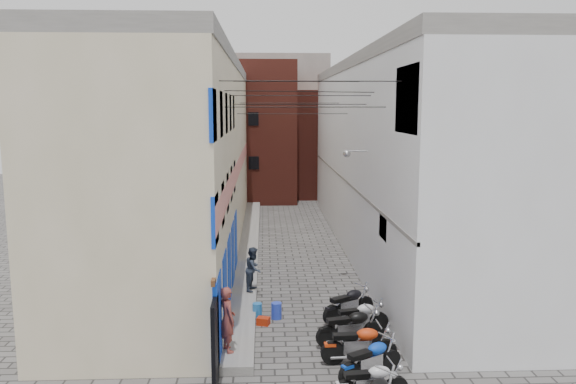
{
  "coord_description": "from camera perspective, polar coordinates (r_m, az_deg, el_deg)",
  "views": [
    {
      "loc": [
        -1.3,
        -13.48,
        6.8
      ],
      "look_at": [
        -0.22,
        11.55,
        3.0
      ],
      "focal_mm": 35.0,
      "sensor_mm": 36.0,
      "label": 1
    }
  ],
  "objects": [
    {
      "name": "ground",
      "position": [
        15.15,
        2.86,
        -18.06
      ],
      "size": [
        90.0,
        90.0,
        0.0
      ],
      "primitive_type": "plane",
      "color": "#524F4D",
      "rests_on": "ground"
    },
    {
      "name": "plinth",
      "position": [
        27.31,
        -3.98,
        -5.54
      ],
      "size": [
        0.9,
        26.0,
        0.25
      ],
      "primitive_type": "cube",
      "color": "slate",
      "rests_on": "ground"
    },
    {
      "name": "building_left",
      "position": [
        26.78,
        -10.37,
        3.55
      ],
      "size": [
        5.1,
        27.0,
        9.0
      ],
      "color": "#C1B792",
      "rests_on": "ground"
    },
    {
      "name": "building_right",
      "position": [
        27.31,
        10.9,
        3.65
      ],
      "size": [
        5.94,
        26.0,
        9.0
      ],
      "color": "white",
      "rests_on": "ground"
    },
    {
      "name": "building_far_brick_left",
      "position": [
        41.52,
        -3.45,
        6.13
      ],
      "size": [
        6.0,
        6.0,
        10.0
      ],
      "primitive_type": "cube",
      "color": "maroon",
      "rests_on": "ground"
    },
    {
      "name": "building_far_brick_right",
      "position": [
        43.78,
        3.19,
        4.95
      ],
      "size": [
        5.0,
        6.0,
        8.0
      ],
      "primitive_type": "cube",
      "color": "maroon",
      "rests_on": "ground"
    },
    {
      "name": "building_far_concrete",
      "position": [
        47.51,
        -0.9,
        7.06
      ],
      "size": [
        8.0,
        5.0,
        11.0
      ],
      "primitive_type": "cube",
      "color": "slate",
      "rests_on": "ground"
    },
    {
      "name": "far_shopfront",
      "position": [
        39.1,
        -0.53,
        0.39
      ],
      "size": [
        2.0,
        0.3,
        2.4
      ],
      "primitive_type": "cube",
      "color": "black",
      "rests_on": "ground"
    },
    {
      "name": "overhead_wires",
      "position": [
        21.16,
        1.07,
        9.5
      ],
      "size": [
        5.8,
        13.02,
        1.32
      ],
      "color": "black",
      "rests_on": "ground"
    },
    {
      "name": "motorcycle_b",
      "position": [
        13.85,
        8.43,
        -18.4
      ],
      "size": [
        1.88,
        0.77,
        1.06
      ],
      "primitive_type": null,
      "rotation": [
        0.0,
        0.0,
        -1.46
      ],
      "color": "#BBBBC0",
      "rests_on": "ground"
    },
    {
      "name": "motorcycle_c",
      "position": [
        14.82,
        8.41,
        -16.35
      ],
      "size": [
        2.01,
        1.52,
        1.14
      ],
      "primitive_type": null,
      "rotation": [
        0.0,
        0.0,
        -1.05
      ],
      "color": "#0B38AC",
      "rests_on": "ground"
    },
    {
      "name": "motorcycle_d",
      "position": [
        15.59,
        7.23,
        -14.9
      ],
      "size": [
        2.1,
        0.75,
        1.2
      ],
      "primitive_type": null,
      "rotation": [
        0.0,
        0.0,
        -1.52
      ],
      "color": "#BF320D",
      "rests_on": "ground"
    },
    {
      "name": "motorcycle_e",
      "position": [
        16.63,
        6.41,
        -13.32
      ],
      "size": [
        2.17,
        1.09,
        1.2
      ],
      "primitive_type": null,
      "rotation": [
        0.0,
        0.0,
        -1.35
      ],
      "color": "black",
      "rests_on": "ground"
    },
    {
      "name": "motorcycle_f",
      "position": [
        17.49,
        7.25,
        -12.38
      ],
      "size": [
        1.99,
        1.04,
        1.1
      ],
      "primitive_type": null,
      "rotation": [
        0.0,
        0.0,
        -1.33
      ],
      "color": "silver",
      "rests_on": "ground"
    },
    {
      "name": "motorcycle_g",
      "position": [
        18.47,
        6.19,
        -11.08
      ],
      "size": [
        2.06,
        1.65,
        1.18
      ],
      "primitive_type": null,
      "rotation": [
        0.0,
        0.0,
        -0.99
      ],
      "color": "black",
      "rests_on": "ground"
    },
    {
      "name": "person_a",
      "position": [
        15.57,
        -6.17,
        -12.71
      ],
      "size": [
        0.65,
        0.77,
        1.79
      ],
      "primitive_type": "imported",
      "rotation": [
        0.0,
        0.0,
        1.98
      ],
      "color": "brown",
      "rests_on": "plinth"
    },
    {
      "name": "person_b",
      "position": [
        20.4,
        -3.52,
        -7.79
      ],
      "size": [
        0.78,
        0.9,
        1.58
      ],
      "primitive_type": "imported",
      "rotation": [
        0.0,
        0.0,
        1.3
      ],
      "color": "#2E3746",
      "rests_on": "plinth"
    },
    {
      "name": "water_jug_near",
      "position": [
        18.59,
        -1.18,
        -11.96
      ],
      "size": [
        0.44,
        0.44,
        0.53
      ],
      "primitive_type": "cylinder",
      "rotation": [
        0.0,
        0.0,
        0.4
      ],
      "color": "blue",
      "rests_on": "ground"
    },
    {
      "name": "water_jug_far",
      "position": [
        18.67,
        -3.14,
        -11.94
      ],
      "size": [
        0.39,
        0.39,
        0.49
      ],
      "primitive_type": "cylinder",
      "rotation": [
        0.0,
        0.0,
        0.28
      ],
      "color": "#2672BF",
      "rests_on": "ground"
    },
    {
      "name": "red_crate",
      "position": [
        18.16,
        -2.52,
        -12.97
      ],
      "size": [
        0.45,
        0.39,
        0.24
      ],
      "primitive_type": "cube",
      "rotation": [
        0.0,
        0.0,
        -0.31
      ],
      "color": "#AD270C",
      "rests_on": "ground"
    }
  ]
}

